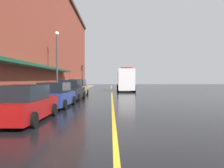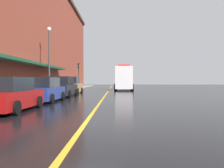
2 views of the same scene
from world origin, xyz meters
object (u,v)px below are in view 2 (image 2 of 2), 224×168
parked_car_0 (10,95)px  box_truck (124,79)px  parked_car_2 (62,87)px  street_lamp_left (49,53)px  parked_car_1 (44,90)px  parked_car_3 (71,86)px  parking_meter_1 (51,85)px  traffic_light_near (79,71)px  parking_meter_0 (29,86)px

parked_car_0 → box_truck: (6.29, 26.06, 0.99)m
parked_car_2 → street_lamp_left: (-2.08, 3.28, 3.54)m
parked_car_1 → box_truck: size_ratio=0.53×
box_truck → parked_car_3: bearing=-31.8°
parked_car_1 → parking_meter_1: 7.22m
parked_car_2 → parking_meter_1: (-1.48, 1.51, 0.20)m
parking_meter_1 → traffic_light_near: bearing=89.8°
street_lamp_left → traffic_light_near: bearing=87.7°
box_truck → parking_meter_0: 21.15m
parked_car_3 → parking_meter_1: bearing=162.4°
parked_car_3 → parking_meter_0: (-1.31, -10.03, 0.17)m
traffic_light_near → box_truck: bearing=-29.5°
box_truck → parked_car_2: bearing=-20.8°
parked_car_3 → parking_meter_1: 4.19m
parking_meter_1 → street_lamp_left: bearing=108.7°
parked_car_1 → parked_car_2: size_ratio=0.98×
parked_car_2 → parked_car_0: bearing=-178.8°
parked_car_1 → parking_meter_0: parked_car_1 is taller
parked_car_3 → street_lamp_left: (-1.91, -2.21, 3.51)m
parked_car_1 → street_lamp_left: (-2.01, 8.85, 3.60)m
parked_car_2 → parking_meter_1: 2.13m
parked_car_3 → box_truck: size_ratio=0.56×
parked_car_3 → box_truck: box_truck is taller
parked_car_2 → parking_meter_0: bearing=164.1°
box_truck → parking_meter_0: bearing=-19.9°
parked_car_3 → traffic_light_near: 14.20m
parked_car_3 → parking_meter_1: (-1.31, -3.98, 0.17)m
parking_meter_1 → parked_car_2: bearing=-45.6°
parked_car_2 → parked_car_3: parked_car_3 is taller
parking_meter_1 → parked_car_1: bearing=-78.7°
parked_car_3 → traffic_light_near: size_ratio=1.12×
box_truck → traffic_light_near: 8.77m
traffic_light_near → parked_car_0: bearing=-87.7°
box_truck → parking_meter_1: size_ratio=6.45×
parked_car_3 → parking_meter_0: parked_car_3 is taller
parked_car_0 → parking_meter_0: size_ratio=3.56×
parked_car_3 → parking_meter_0: bearing=173.2°
parking_meter_0 → box_truck: bearing=68.9°
parked_car_0 → traffic_light_near: traffic_light_near is taller
parking_meter_0 → street_lamp_left: street_lamp_left is taller
street_lamp_left → parking_meter_0: bearing=-85.6°
parked_car_3 → street_lamp_left: street_lamp_left is taller
parking_meter_1 → street_lamp_left: 3.83m
parked_car_1 → parked_car_2: parked_car_2 is taller
parked_car_2 → street_lamp_left: street_lamp_left is taller
parked_car_0 → parked_car_1: bearing=0.0°
parked_car_0 → box_truck: 26.83m
parked_car_0 → parked_car_1: parked_car_1 is taller
parking_meter_1 → street_lamp_left: size_ratio=0.19×
parked_car_0 → parked_car_2: size_ratio=1.01×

